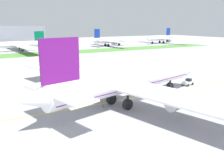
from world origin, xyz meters
TOP-DOWN VIEW (x-y plane):
  - ground_plane at (0.00, 0.00)m, footprint 600.00×600.00m
  - apron_taxi_line at (0.00, 0.77)m, footprint 280.00×0.36m
  - grass_median_strip at (0.00, 118.61)m, footprint 320.00×24.00m
  - airliner_foreground at (-3.24, -2.78)m, footprint 56.12×91.01m
  - pushback_tug at (25.45, 3.98)m, footprint 6.01×3.22m
  - ground_crew_wingwalker_port at (6.69, -14.03)m, footprint 0.31×0.59m
  - ground_crew_marshaller_front at (-9.82, -1.90)m, footprint 0.50×0.50m
  - service_truck_baggage_loader at (52.93, 32.67)m, footprint 4.81×3.47m
  - parked_airliner_far_centre at (-4.38, 144.00)m, footprint 49.54×79.84m
  - parked_airliner_far_right at (74.73, 146.51)m, footprint 37.51×57.14m
  - parked_airliner_far_outer at (139.03, 149.93)m, footprint 40.40×63.07m

SIDE VIEW (x-z plane):
  - ground_plane at x=0.00m, z-range 0.00..0.00m
  - apron_taxi_line at x=0.00m, z-range 0.00..0.01m
  - grass_median_strip at x=0.00m, z-range 0.00..0.10m
  - pushback_tug at x=25.45m, z-range -0.10..2.09m
  - ground_crew_wingwalker_port at x=6.69m, z-range 0.18..1.87m
  - ground_crew_marshaller_front at x=-9.82m, z-range 0.19..1.91m
  - service_truck_baggage_loader at x=52.93m, z-range 0.14..2.71m
  - parked_airliner_far_centre at x=-4.38m, z-range -2.33..12.19m
  - parked_airliner_far_right at x=74.73m, z-range -2.53..13.14m
  - parked_airliner_far_outer at x=139.03m, z-range -2.52..13.13m
  - airliner_foreground at x=-3.24m, z-range -2.80..14.67m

